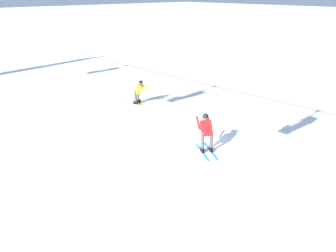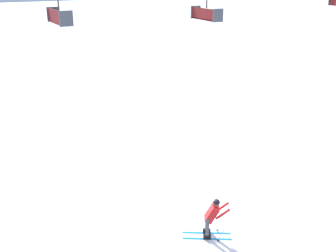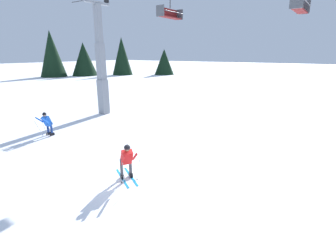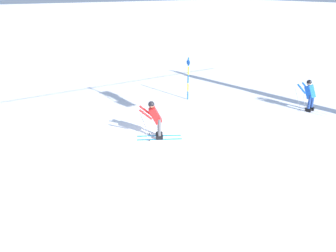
{
  "view_description": "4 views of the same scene",
  "coord_description": "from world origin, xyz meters",
  "px_view_note": "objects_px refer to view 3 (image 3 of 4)",
  "views": [
    {
      "loc": [
        -9.48,
        10.33,
        6.3
      ],
      "look_at": [
        0.35,
        1.3,
        1.39
      ],
      "focal_mm": 40.07,
      "sensor_mm": 36.0,
      "label": 1
    },
    {
      "loc": [
        -7.65,
        -11.26,
        9.22
      ],
      "look_at": [
        -0.15,
        2.78,
        3.31
      ],
      "focal_mm": 44.87,
      "sensor_mm": 36.0,
      "label": 2
    },
    {
      "loc": [
        6.68,
        -7.22,
        4.99
      ],
      "look_at": [
        -0.53,
        3.16,
        1.34
      ],
      "focal_mm": 27.21,
      "sensor_mm": 36.0,
      "label": 3
    },
    {
      "loc": [
        6.58,
        10.41,
        5.66
      ],
      "look_at": [
        0.66,
        1.57,
        1.35
      ],
      "focal_mm": 36.7,
      "sensor_mm": 36.0,
      "label": 4
    }
  ],
  "objects_px": {
    "skier_carving_main": "(127,159)",
    "skier_distant_downhill": "(47,122)",
    "chairlift_seat_nearest": "(169,13)",
    "chairlift_seat_second": "(299,4)",
    "lift_tower_near": "(101,67)"
  },
  "relations": [
    {
      "from": "skier_carving_main",
      "to": "chairlift_seat_nearest",
      "type": "distance_m",
      "value": 10.4
    },
    {
      "from": "chairlift_seat_second",
      "to": "skier_distant_downhill",
      "type": "relative_size",
      "value": 1.23
    },
    {
      "from": "chairlift_seat_nearest",
      "to": "chairlift_seat_second",
      "type": "xyz_separation_m",
      "value": [
        7.43,
        -0.0,
        -0.2
      ]
    },
    {
      "from": "chairlift_seat_nearest",
      "to": "chairlift_seat_second",
      "type": "distance_m",
      "value": 7.44
    },
    {
      "from": "chairlift_seat_nearest",
      "to": "lift_tower_near",
      "type": "bearing_deg",
      "value": -180.0
    },
    {
      "from": "skier_carving_main",
      "to": "skier_distant_downhill",
      "type": "height_order",
      "value": "skier_carving_main"
    },
    {
      "from": "lift_tower_near",
      "to": "skier_distant_downhill",
      "type": "bearing_deg",
      "value": -73.48
    },
    {
      "from": "chairlift_seat_nearest",
      "to": "chairlift_seat_second",
      "type": "relative_size",
      "value": 0.99
    },
    {
      "from": "lift_tower_near",
      "to": "skier_distant_downhill",
      "type": "height_order",
      "value": "lift_tower_near"
    },
    {
      "from": "skier_distant_downhill",
      "to": "chairlift_seat_nearest",
      "type": "bearing_deg",
      "value": 51.59
    },
    {
      "from": "skier_carving_main",
      "to": "skier_distant_downhill",
      "type": "xyz_separation_m",
      "value": [
        -8.0,
        1.35,
        -0.02
      ]
    },
    {
      "from": "skier_carving_main",
      "to": "chairlift_seat_second",
      "type": "distance_m",
      "value": 10.7
    },
    {
      "from": "lift_tower_near",
      "to": "skier_distant_downhill",
      "type": "relative_size",
      "value": 5.19
    },
    {
      "from": "skier_distant_downhill",
      "to": "lift_tower_near",
      "type": "bearing_deg",
      "value": 106.52
    },
    {
      "from": "skier_carving_main",
      "to": "lift_tower_near",
      "type": "bearing_deg",
      "value": 142.61
    }
  ]
}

